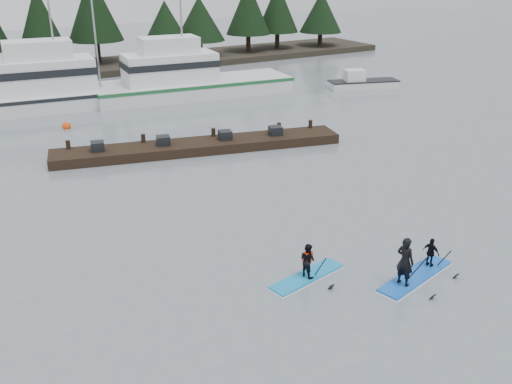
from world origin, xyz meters
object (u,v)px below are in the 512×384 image
floating_dock (199,146)px  paddleboard_duo (414,265)px  fishing_boat_large (65,97)px  fishing_boat_medium (188,88)px  paddleboard_solo (307,267)px

floating_dock → paddleboard_duo: paddleboard_duo is taller
fishing_boat_large → fishing_boat_medium: 9.18m
floating_dock → paddleboard_solo: size_ratio=5.28×
fishing_boat_medium → paddleboard_duo: size_ratio=4.42×
paddleboard_solo → paddleboard_duo: 3.55m
fishing_boat_medium → paddleboard_duo: fishing_boat_medium is taller
fishing_boat_medium → paddleboard_solo: 28.12m
floating_dock → paddleboard_solo: paddleboard_solo is taller
floating_dock → paddleboard_duo: size_ratio=4.55×
fishing_boat_large → paddleboard_solo: 28.56m
fishing_boat_medium → fishing_boat_large: bearing=176.7°
fishing_boat_large → fishing_boat_medium: fishing_boat_large is taller
floating_dock → paddleboard_solo: bearing=-87.2°
fishing_boat_large → paddleboard_duo: 30.74m
floating_dock → paddleboard_duo: 16.22m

